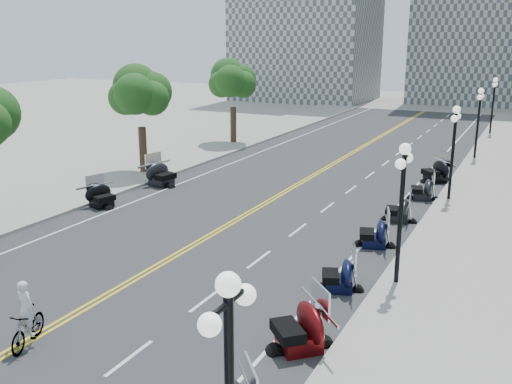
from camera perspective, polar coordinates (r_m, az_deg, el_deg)
The scene contains 40 objects.
ground at distance 21.15m, azimuth -12.54°, elevation -8.80°, with size 160.00×160.00×0.00m, color gray.
road at distance 29.05m, azimuth -0.13°, elevation -1.76°, with size 16.00×90.00×0.01m, color #333335.
centerline_yellow_a at distance 29.10m, azimuth -0.34°, elevation -1.71°, with size 0.12×90.00×0.00m, color yellow.
centerline_yellow_b at distance 28.99m, azimuth 0.08°, elevation -1.77°, with size 0.12×90.00×0.00m, color yellow.
edge_line_north at distance 26.92m, azimuth 12.15°, elevation -3.47°, with size 0.12×90.00×0.00m, color white.
edge_line_south at distance 32.31m, azimuth -10.33°, elevation -0.24°, with size 0.12×90.00×0.00m, color white.
lane_dash_5 at distance 16.57m, azimuth -12.54°, elevation -15.87°, with size 0.12×2.00×0.00m, color white.
lane_dash_6 at distance 19.42m, azimuth -5.03°, elevation -10.67°, with size 0.12×2.00×0.00m, color white.
lane_dash_7 at distance 22.63m, azimuth 0.29°, elevation -6.75°, with size 0.12×2.00×0.00m, color white.
lane_dash_8 at distance 26.05m, azimuth 4.20°, elevation -3.80°, with size 0.12×2.00×0.00m, color white.
lane_dash_9 at distance 29.62m, azimuth 7.16°, elevation -1.53°, with size 0.12×2.00×0.00m, color white.
lane_dash_10 at distance 33.28m, azimuth 9.47°, elevation 0.25°, with size 0.12×2.00×0.00m, color white.
lane_dash_11 at distance 37.02m, azimuth 11.32°, elevation 1.67°, with size 0.12×2.00×0.00m, color white.
lane_dash_12 at distance 40.81m, azimuth 12.83°, elevation 2.83°, with size 0.12×2.00×0.00m, color white.
lane_dash_13 at distance 44.63m, azimuth 14.09°, elevation 3.79°, with size 0.12×2.00×0.00m, color white.
lane_dash_14 at distance 48.48m, azimuth 15.15°, elevation 4.60°, with size 0.12×2.00×0.00m, color white.
lane_dash_15 at distance 52.36m, azimuth 16.05°, elevation 5.29°, with size 0.12×2.00×0.00m, color white.
lane_dash_16 at distance 56.25m, azimuth 16.83°, elevation 5.88°, with size 0.12×2.00×0.00m, color white.
lane_dash_17 at distance 60.15m, azimuth 17.51°, elevation 6.39°, with size 0.12×2.00×0.00m, color white.
lane_dash_18 at distance 64.07m, azimuth 18.11°, elevation 6.84°, with size 0.12×2.00×0.00m, color white.
lane_dash_19 at distance 68.00m, azimuth 18.64°, elevation 7.24°, with size 0.12×2.00×0.00m, color white.
sidewalk_north at distance 26.28m, azimuth 20.85°, elevation -4.47°, with size 5.00×90.00×0.15m, color #9E9991.
sidewalk_south at distance 34.85m, azimuth -15.75°, elevation 0.66°, with size 5.00×90.00×0.15m, color #9E9991.
distant_block_a at distance 82.78m, azimuth 5.16°, elevation 18.25°, with size 18.00×14.00×26.00m, color gray.
street_lamp_2 at distance 20.10m, azimuth 14.26°, elevation -2.26°, with size 0.50×1.20×4.90m, color black, non-canonical shape.
street_lamp_3 at distance 31.62m, azimuth 19.06°, elevation 3.65°, with size 0.50×1.20×4.90m, color black, non-canonical shape.
street_lamp_4 at distance 43.40m, azimuth 21.30°, elevation 6.38°, with size 0.50×1.20×4.90m, color black, non-canonical shape.
street_lamp_5 at distance 55.28m, azimuth 22.59°, elevation 7.93°, with size 0.50×1.20×4.90m, color black, non-canonical shape.
tree_3 at distance 36.74m, azimuth -11.49°, elevation 9.07°, with size 4.80×4.80×9.20m, color #235619, non-canonical shape.
tree_4 at distance 46.76m, azimuth -2.32°, elevation 10.60°, with size 4.80×4.80×9.20m, color #235619, non-canonical shape.
motorcycle_n_5 at distance 16.31m, azimuth 4.34°, elevation -13.06°, with size 2.15×2.15×1.51m, color #590A0C, non-canonical shape.
motorcycle_n_6 at distance 20.02m, azimuth 8.30°, elevation -8.03°, with size 1.79×1.79×1.26m, color black, non-canonical shape.
motorcycle_n_7 at distance 24.31m, azimuth 11.74°, elevation -3.89°, with size 1.87×1.87×1.31m, color black, non-canonical shape.
motorcycle_n_8 at distance 27.86m, azimuth 14.06°, elevation -1.61°, with size 1.82×1.82×1.27m, color black, non-canonical shape.
motorcycle_n_9 at distance 32.00m, azimuth 16.33°, elevation 0.42°, with size 1.86×1.86×1.30m, color black, non-canonical shape.
motorcycle_n_10 at distance 36.10m, azimuth 17.54°, elevation 2.11°, with size 2.13×2.13×1.49m, color black, non-canonical shape.
motorcycle_s_7 at distance 30.37m, azimuth -15.23°, elevation -0.26°, with size 1.89×1.89×1.32m, color black, non-canonical shape.
motorcycle_s_8 at distance 33.99m, azimuth -9.46°, elevation 1.88°, with size 2.20×2.20×1.54m, color black, non-canonical shape.
bicycle at distance 17.75m, azimuth -21.86°, elevation -12.47°, with size 0.52×1.84×1.11m, color #A51414.
cyclist_rider at distance 17.18m, azimuth -22.31°, elevation -8.40°, with size 0.59×0.39×1.63m, color silver.
Camera 1 is at (12.48, -14.83, 8.46)m, focal length 40.00 mm.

